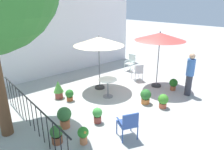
{
  "coord_description": "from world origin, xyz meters",
  "views": [
    {
      "loc": [
        -5.02,
        -5.6,
        3.64
      ],
      "look_at": [
        0.0,
        0.17,
        0.91
      ],
      "focal_mm": 32.34,
      "sensor_mm": 36.0,
      "label": 1
    }
  ],
  "objects": [
    {
      "name": "patio_chair_1",
      "position": [
        2.99,
        2.0,
        0.52
      ],
      "size": [
        0.51,
        0.52,
        0.93
      ],
      "color": "white",
      "rests_on": "ground"
    },
    {
      "name": "cafe_table_0",
      "position": [
        -0.2,
        0.2,
        0.53
      ],
      "size": [
        0.74,
        0.74,
        0.76
      ],
      "color": "white",
      "rests_on": "ground"
    },
    {
      "name": "ground_plane",
      "position": [
        0.0,
        0.0,
        0.0
      ],
      "size": [
        60.0,
        60.0,
        0.0
      ],
      "primitive_type": "plane",
      "color": "#AAA9A4"
    },
    {
      "name": "patio_chair_2",
      "position": [
        2.1,
        0.64,
        0.49
      ],
      "size": [
        0.6,
        0.63,
        0.85
      ],
      "color": "silver",
      "rests_on": "ground"
    },
    {
      "name": "patio_umbrella_1",
      "position": [
        2.21,
        -0.42,
        2.27
      ],
      "size": [
        2.18,
        2.18,
        2.52
      ],
      "color": "#2D2D2D",
      "rests_on": "ground"
    },
    {
      "name": "villa_facade",
      "position": [
        0.0,
        4.22,
        2.23
      ],
      "size": [
        9.22,
        0.3,
        4.47
      ],
      "primitive_type": "cube",
      "color": "white",
      "rests_on": "ground"
    },
    {
      "name": "potted_plant_7",
      "position": [
        -1.67,
        -1.05,
        0.29
      ],
      "size": [
        0.32,
        0.32,
        0.52
      ],
      "color": "#984237",
      "rests_on": "ground"
    },
    {
      "name": "potted_plant_1",
      "position": [
        0.73,
        -1.84,
        0.29
      ],
      "size": [
        0.38,
        0.38,
        0.53
      ],
      "color": "#C05A3E",
      "rests_on": "ground"
    },
    {
      "name": "potted_plant_0",
      "position": [
        -1.78,
        1.4,
        0.41
      ],
      "size": [
        0.4,
        0.4,
        0.74
      ],
      "color": "brown",
      "rests_on": "ground"
    },
    {
      "name": "patio_chair_0",
      "position": [
        -1.51,
        -2.26,
        0.5
      ],
      "size": [
        0.64,
        0.63,
        0.86
      ],
      "color": "#2C498F",
      "rests_on": "ground"
    },
    {
      "name": "potted_plant_8",
      "position": [
        -2.59,
        -1.62,
        0.3
      ],
      "size": [
        0.3,
        0.31,
        0.51
      ],
      "color": "#C87448",
      "rests_on": "ground"
    },
    {
      "name": "patio_umbrella_0",
      "position": [
        0.09,
        1.12,
        2.12
      ],
      "size": [
        2.15,
        2.15,
        2.38
      ],
      "color": "#2D2D2D",
      "rests_on": "ground"
    },
    {
      "name": "potted_plant_3",
      "position": [
        -3.13,
        -1.12,
        0.28
      ],
      "size": [
        0.35,
        0.35,
        0.54
      ],
      "color": "brown",
      "rests_on": "ground"
    },
    {
      "name": "potted_plant_2",
      "position": [
        0.5,
        -1.2,
        0.31
      ],
      "size": [
        0.41,
        0.41,
        0.58
      ],
      "color": "#C77339",
      "rests_on": "ground"
    },
    {
      "name": "potted_plant_5",
      "position": [
        2.41,
        -1.18,
        0.3
      ],
      "size": [
        0.36,
        0.36,
        0.53
      ],
      "color": "#AA5634",
      "rests_on": "ground"
    },
    {
      "name": "standing_person",
      "position": [
        2.43,
        -1.85,
        0.93
      ],
      "size": [
        0.45,
        0.45,
        1.79
      ],
      "color": "#33333D",
      "rests_on": "ground"
    },
    {
      "name": "potted_plant_4",
      "position": [
        -2.6,
        -0.6,
        0.38
      ],
      "size": [
        0.44,
        0.44,
        0.68
      ],
      "color": "#C46A3F",
      "rests_on": "ground"
    },
    {
      "name": "terrace_railing",
      "position": [
        -3.39,
        0.0,
        0.68
      ],
      "size": [
        0.03,
        4.91,
        1.01
      ],
      "color": "black",
      "rests_on": "ground"
    },
    {
      "name": "potted_plant_6",
      "position": [
        -1.57,
        0.9,
        0.25
      ],
      "size": [
        0.32,
        0.32,
        0.47
      ],
      "color": "#AB552B",
      "rests_on": "ground"
    }
  ]
}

